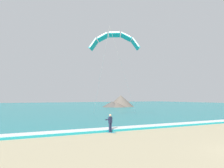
{
  "coord_description": "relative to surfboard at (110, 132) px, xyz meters",
  "views": [
    {
      "loc": [
        -15.45,
        -8.35,
        3.27
      ],
      "look_at": [
        -1.35,
        16.7,
        4.71
      ],
      "focal_mm": 41.27,
      "sensor_mm": 36.0,
      "label": 1
    }
  ],
  "objects": [
    {
      "name": "surf_foam",
      "position": [
        3.89,
        1.18,
        0.19
      ],
      "size": [
        200.0,
        1.61,
        0.04
      ],
      "primitive_type": "cube",
      "color": "white",
      "rests_on": "sea"
    },
    {
      "name": "kitesurfer",
      "position": [
        -0.01,
        0.02,
        0.91
      ],
      "size": [
        0.64,
        0.63,
        1.69
      ],
      "color": "#191E38",
      "rests_on": "ground"
    },
    {
      "name": "headland_right",
      "position": [
        29.35,
        47.78,
        1.5
      ],
      "size": [
        11.67,
        9.95,
        3.81
      ],
      "color": "#665B51",
      "rests_on": "ground"
    },
    {
      "name": "surfboard",
      "position": [
        0.0,
        0.0,
        0.0
      ],
      "size": [
        0.89,
        1.47,
        0.09
      ],
      "color": "#239EC6",
      "rests_on": "ground"
    },
    {
      "name": "kite_primary",
      "position": [
        4.95,
        7.83,
        10.69
      ],
      "size": [
        7.73,
        9.58,
        10.5
      ],
      "color": "teal"
    },
    {
      "name": "sea",
      "position": [
        3.89,
        60.18,
        0.07
      ],
      "size": [
        200.0,
        120.0,
        0.2
      ],
      "primitive_type": "cube",
      "color": "teal",
      "rests_on": "ground"
    }
  ]
}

